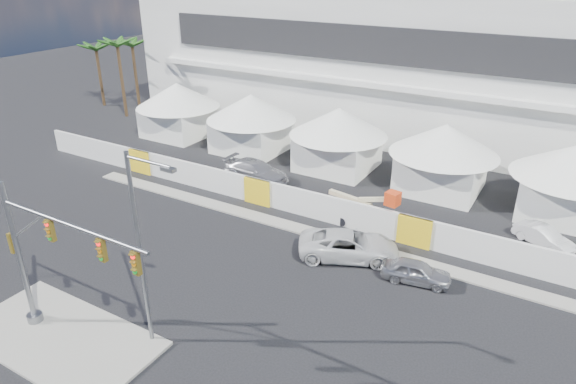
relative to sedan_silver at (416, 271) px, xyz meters
The scene contains 13 objects.
ground 12.89m from the sedan_silver, 125.02° to the right, with size 160.00×160.00×0.00m, color black.
median_island 19.05m from the sedan_silver, 134.67° to the right, with size 10.00×5.00×0.15m, color gray.
stadium 32.21m from the sedan_silver, 87.56° to the left, with size 80.00×24.80×21.98m.
tent_row 15.32m from the sedan_silver, 117.11° to the left, with size 53.40×8.40×5.40m.
hoarding_fence 4.20m from the sedan_silver, 109.34° to the left, with size 70.00×0.25×2.00m, color silver.
palm_cluster 45.46m from the sedan_silver, 155.10° to the left, with size 10.60×10.60×8.55m.
sedan_silver is the anchor object (origin of this frame).
pickup_curb 4.44m from the sedan_silver, behind, with size 6.09×2.81×1.69m, color silver.
lot_car_a 9.96m from the sedan_silver, 54.49° to the left, with size 3.81×1.33×1.26m, color silver.
lot_car_c 17.72m from the sedan_silver, 154.65° to the left, with size 5.68×2.31×1.65m, color #ACACB1.
traffic_mast 19.44m from the sedan_silver, 135.52° to the right, with size 9.22×0.75×7.69m.
streetlight_median 15.43m from the sedan_silver, 129.00° to the right, with size 2.66×0.27×9.63m.
boom_lift 8.38m from the sedan_silver, 143.73° to the left, with size 6.57×2.04×3.27m.
Camera 1 is at (13.57, -14.33, 17.02)m, focal length 32.00 mm.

